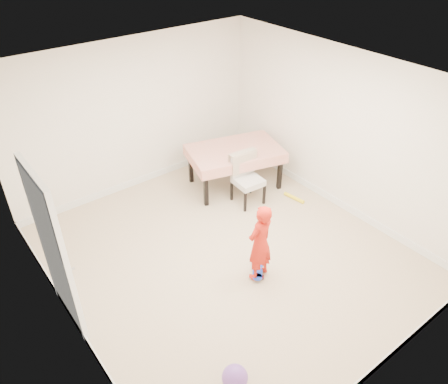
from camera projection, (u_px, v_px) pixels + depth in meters
ground at (227, 254)px, 6.37m from camera, size 5.00×5.00×0.00m
ceiling at (228, 83)px, 4.93m from camera, size 4.50×5.00×0.04m
wall_back at (136, 116)px, 7.27m from camera, size 4.50×0.04×2.60m
wall_front at (393, 293)px, 4.02m from camera, size 4.50×0.04×2.60m
wall_left at (58, 250)px, 4.51m from camera, size 0.04×5.00×2.60m
wall_right at (340, 132)px, 6.78m from camera, size 0.04×5.00×2.60m
door at (54, 254)px, 4.87m from camera, size 0.11×0.94×2.11m
baseboard_back at (143, 179)px, 7.97m from camera, size 4.50×0.02×0.12m
baseboard_front at (369, 373)px, 4.71m from camera, size 4.50×0.02×0.12m
baseboard_left at (79, 328)px, 5.20m from camera, size 0.02×5.00×0.12m
baseboard_right at (330, 197)px, 7.48m from camera, size 0.02×5.00×0.12m
dining_table at (235, 167)px, 7.72m from camera, size 1.78×1.38×0.73m
dining_chair at (248, 180)px, 7.23m from camera, size 0.53×0.60×0.89m
skateboard at (258, 269)px, 6.06m from camera, size 0.47×0.48×0.07m
child at (260, 245)px, 5.68m from camera, size 0.45×0.33×1.14m
balloon at (235, 378)px, 4.58m from camera, size 0.28×0.28×0.28m
foam_toy at (294, 198)px, 7.52m from camera, size 0.12×0.40×0.06m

